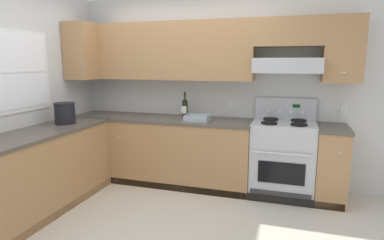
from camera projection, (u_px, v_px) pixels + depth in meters
The scene contains 9 objects.
ground_plane at pixel (143, 225), 3.35m from camera, with size 7.04×7.04×0.00m, color beige.
wall_back at pixel (216, 75), 4.41m from camera, with size 4.68×0.57×2.55m.
wall_left at pixel (24, 89), 3.79m from camera, with size 0.47×4.00×2.55m.
counter_back_run at pixel (180, 152), 4.45m from camera, with size 3.60×0.65×0.91m.
counter_left_run at pixel (40, 172), 3.63m from camera, with size 0.63×1.91×0.91m.
stove at pixel (282, 158), 4.06m from camera, with size 0.76×0.62×1.20m.
wine_bottle at pixel (185, 107), 4.43m from camera, with size 0.08×0.08×0.35m.
bowl at pixel (197, 119), 4.20m from camera, with size 0.31×0.23×0.08m.
bucket at pixel (65, 113), 3.98m from camera, with size 0.26×0.26×0.26m.
Camera 1 is at (1.40, -2.82, 1.66)m, focal length 30.48 mm.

